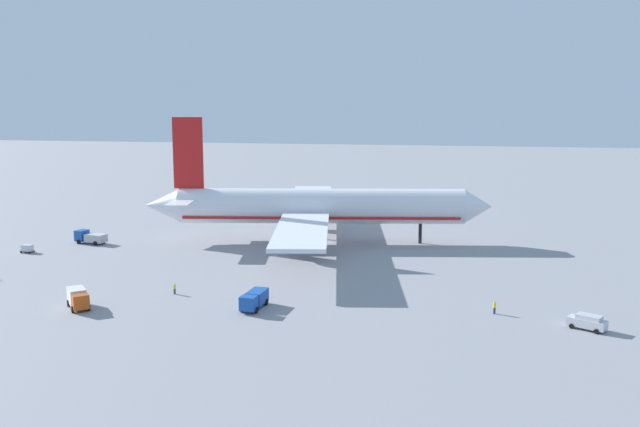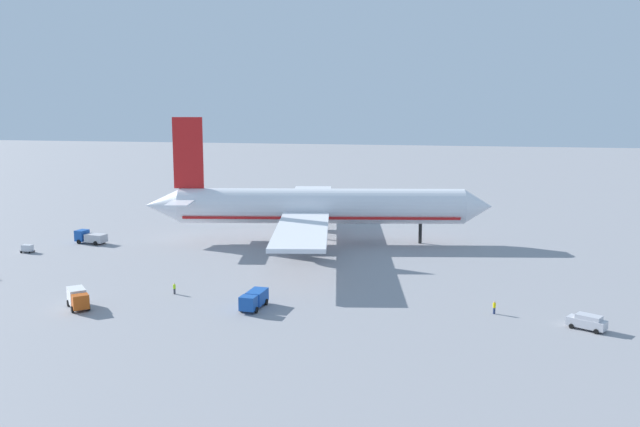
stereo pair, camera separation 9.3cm
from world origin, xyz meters
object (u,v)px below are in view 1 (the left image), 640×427
ground_worker_0 (175,289)px  traffic_cone_0 (211,209)px  service_truck_1 (90,237)px  service_truck_0 (254,299)px  baggage_cart_1 (27,248)px  ground_worker_1 (494,307)px  service_van (587,322)px  airliner (315,207)px  service_truck_3 (78,298)px  traffic_cone_1 (185,214)px

ground_worker_0 → traffic_cone_0: (-21.88, 77.28, -0.58)m
service_truck_1 → traffic_cone_0: size_ratio=12.33×
service_truck_0 → baggage_cart_1: (-52.43, 26.12, -0.53)m
ground_worker_0 → ground_worker_1: (46.70, -0.90, 0.06)m
service_van → airliner: bearing=133.9°
service_truck_0 → ground_worker_0: size_ratio=3.79×
service_truck_0 → ground_worker_1: size_ratio=3.58×
service_truck_1 → ground_worker_1: (77.79, -32.32, -0.42)m
baggage_cart_1 → traffic_cone_0: baggage_cart_1 is taller
baggage_cart_1 → traffic_cone_0: 58.31m
service_truck_3 → baggage_cart_1: service_truck_3 is taller
service_truck_3 → traffic_cone_1: 77.96m
traffic_cone_0 → traffic_cone_1: (-3.22, -9.88, 0.00)m
service_truck_0 → traffic_cone_1: 81.92m
airliner → service_van: (44.48, -46.27, -6.33)m
service_truck_0 → ground_worker_1: service_truck_0 is taller
service_van → ground_worker_0: size_ratio=3.00×
airliner → baggage_cart_1: (-52.09, -19.42, -6.54)m
traffic_cone_0 → traffic_cone_1: 10.39m
airliner → traffic_cone_0: airliner is taller
service_van → traffic_cone_0: size_ratio=9.16×
ground_worker_0 → traffic_cone_1: (-25.11, 67.40, -0.58)m
service_truck_3 → service_truck_1: bearing=116.9°
service_truck_1 → traffic_cone_0: bearing=78.7°
airliner → ground_worker_1: size_ratio=42.29×
baggage_cart_1 → ground_worker_0: size_ratio=1.72×
traffic_cone_1 → service_truck_1: bearing=-99.4°
airliner → service_truck_1: airliner is taller
service_truck_3 → service_van: (68.47, 3.77, -0.44)m
ground_worker_1 → traffic_cone_0: ground_worker_1 is taller
service_truck_1 → ground_worker_0: service_truck_1 is taller
airliner → service_van: 64.49m
service_truck_1 → ground_worker_0: (31.09, -31.42, -0.48)m
service_truck_3 → baggage_cart_1: bearing=132.6°
service_truck_1 → service_van: bearing=-22.5°
traffic_cone_0 → traffic_cone_1: same height
service_truck_3 → ground_worker_0: bearing=41.1°
airliner → traffic_cone_1: size_ratio=136.93×
airliner → ground_worker_0: (-13.46, -40.85, -6.51)m
airliner → service_truck_0: 45.94m
baggage_cart_1 → ground_worker_1: size_ratio=1.62×
airliner → traffic_cone_0: bearing=134.1°
service_van → ground_worker_1: 12.11m
baggage_cart_1 → ground_worker_1: ground_worker_1 is taller
baggage_cart_1 → ground_worker_1: 88.20m
service_truck_3 → service_van: size_ratio=1.09×
service_truck_1 → service_van: service_truck_1 is taller
service_truck_0 → ground_worker_0: bearing=161.2°
service_truck_0 → service_van: size_ratio=1.26×
airliner → service_truck_0: size_ratio=11.82×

